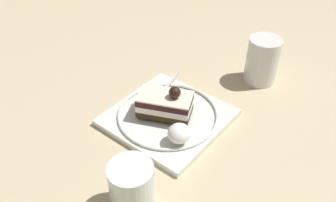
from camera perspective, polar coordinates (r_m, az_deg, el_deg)
ground_plane at (r=0.70m, az=0.03°, el=-4.51°), size 2.40×2.40×0.00m
dessert_plate at (r=0.72m, az=-0.00°, el=-2.49°), size 0.26×0.26×0.02m
cake_slice at (r=0.69m, az=-0.43°, el=-0.45°), size 0.11×0.12×0.07m
whipped_cream_dollop at (r=0.64m, az=1.82°, el=-5.23°), size 0.04×0.04×0.03m
fork at (r=0.78m, az=-0.12°, el=2.39°), size 0.10×0.06×0.00m
drink_glass_near at (r=0.83m, az=14.97°, el=5.91°), size 0.07×0.07×0.11m
drink_glass_far at (r=0.55m, az=-5.78°, el=-14.18°), size 0.07×0.07×0.09m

